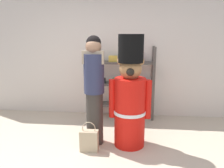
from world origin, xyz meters
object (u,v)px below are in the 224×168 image
object	(u,v)px
teddy_bear_guard	(130,97)
shopping_bag	(89,140)
merchandise_shelf	(125,82)
person_shopper	(94,88)

from	to	relation	value
teddy_bear_guard	shopping_bag	xyz separation A→B (m)	(-0.61, -0.26, -0.62)
merchandise_shelf	teddy_bear_guard	bearing A→B (deg)	-84.16
merchandise_shelf	shopping_bag	world-z (taller)	merchandise_shelf
merchandise_shelf	teddy_bear_guard	distance (m)	1.23
merchandise_shelf	teddy_bear_guard	world-z (taller)	teddy_bear_guard
teddy_bear_guard	person_shopper	size ratio (longest dim) A/B	1.01
person_shopper	shopping_bag	distance (m)	0.81
teddy_bear_guard	person_shopper	distance (m)	0.58
teddy_bear_guard	shopping_bag	bearing A→B (deg)	-156.51
merchandise_shelf	shopping_bag	bearing A→B (deg)	-107.84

